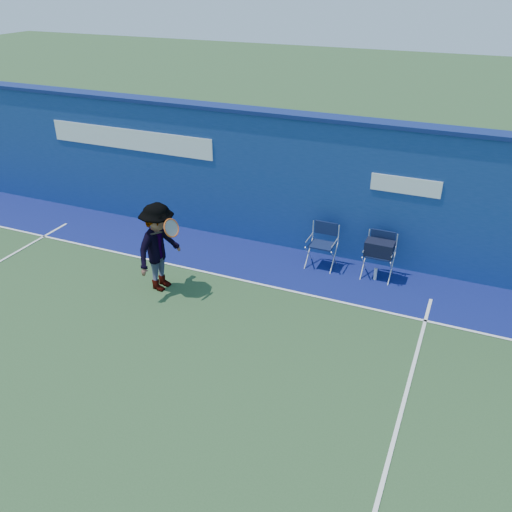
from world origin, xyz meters
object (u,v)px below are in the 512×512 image
at_px(directors_chair_right, 378,260).
at_px(tennis_player, 159,247).
at_px(water_bottle, 375,274).
at_px(directors_chair_left, 321,254).

height_order(directors_chair_right, tennis_player, tennis_player).
height_order(directors_chair_right, water_bottle, directors_chair_right).
xyz_separation_m(directors_chair_left, directors_chair_right, (1.22, 0.01, 0.10)).
xyz_separation_m(directors_chair_right, tennis_player, (-3.92, -2.14, 0.52)).
bearing_deg(tennis_player, water_bottle, 27.22).
distance_m(directors_chair_right, tennis_player, 4.50).
relative_size(directors_chair_left, tennis_player, 0.52).
bearing_deg(tennis_player, directors_chair_left, 38.29).
relative_size(directors_chair_left, water_bottle, 3.66).
xyz_separation_m(directors_chair_left, water_bottle, (1.21, -0.12, -0.17)).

